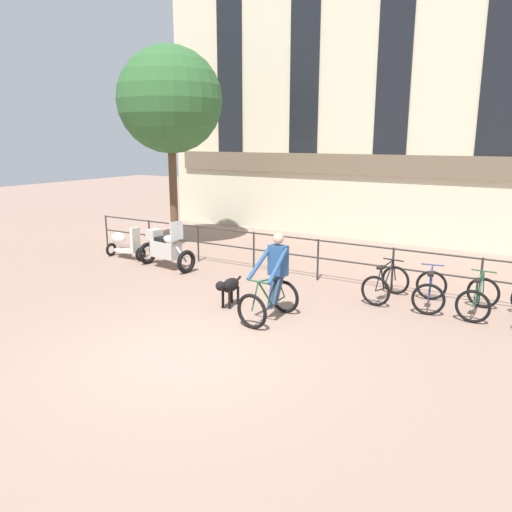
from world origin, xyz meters
name	(u,v)px	position (x,y,z in m)	size (l,w,h in m)	color
ground_plane	(186,355)	(0.00, 0.00, 0.00)	(60.00, 60.00, 0.00)	#8E7060
canal_railing	(318,253)	(0.00, 5.20, 0.71)	(15.05, 0.05, 1.05)	#2D2B28
building_facade	(397,77)	(0.00, 10.99, 5.42)	(18.00, 0.72, 10.89)	beige
cyclist_with_bike	(273,281)	(0.38, 2.24, 0.76)	(0.79, 1.23, 1.70)	black
dog	(229,286)	(-0.75, 2.36, 0.45)	(0.27, 0.95, 0.64)	black
parked_motorcycle	(166,248)	(-4.04, 4.13, 0.56)	(1.77, 0.84, 1.35)	black
parked_bicycle_near_lamp	(386,284)	(1.93, 4.54, 0.36)	(0.79, 1.18, 0.86)	black
parked_bicycle_mid_left	(430,291)	(2.87, 4.54, 0.36)	(0.83, 1.20, 0.86)	black
parked_bicycle_mid_right	(478,298)	(3.81, 4.54, 0.36)	(0.71, 1.14, 0.86)	black
parked_scooter	(124,243)	(-5.88, 4.39, 0.46)	(1.28, 0.41, 0.96)	black
tree_canalside_left	(170,101)	(-5.84, 6.64, 4.62)	(3.30, 3.30, 6.29)	brown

